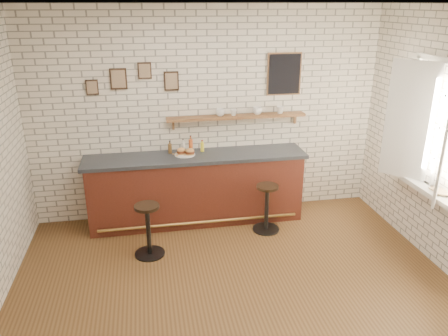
{
  "coord_description": "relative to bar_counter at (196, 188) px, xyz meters",
  "views": [
    {
      "loc": [
        -0.88,
        -4.03,
        3.01
      ],
      "look_at": [
        0.03,
        0.9,
        1.1
      ],
      "focal_mm": 35.0,
      "sensor_mm": 36.0,
      "label": 1
    }
  ],
  "objects": [
    {
      "name": "ground",
      "position": [
        0.22,
        -1.7,
        -0.51
      ],
      "size": [
        5.0,
        5.0,
        0.0
      ],
      "primitive_type": "plane",
      "color": "brown",
      "rests_on": "ground"
    },
    {
      "name": "bar_counter",
      "position": [
        0.0,
        0.0,
        0.0
      ],
      "size": [
        3.1,
        0.65,
        1.01
      ],
      "color": "#4F1F15",
      "rests_on": "ground"
    },
    {
      "name": "sandwich_plate",
      "position": [
        -0.15,
        0.03,
        0.51
      ],
      "size": [
        0.28,
        0.28,
        0.01
      ],
      "primitive_type": "cylinder",
      "color": "white",
      "rests_on": "bar_counter"
    },
    {
      "name": "ciabatta_sandwich",
      "position": [
        -0.14,
        0.03,
        0.56
      ],
      "size": [
        0.26,
        0.18,
        0.08
      ],
      "color": "tan",
      "rests_on": "sandwich_plate"
    },
    {
      "name": "potato_chips",
      "position": [
        -0.17,
        0.03,
        0.52
      ],
      "size": [
        0.26,
        0.18,
        0.0
      ],
      "color": "#F1B355",
      "rests_on": "sandwich_plate"
    },
    {
      "name": "bitters_bottle_brown",
      "position": [
        -0.34,
        0.15,
        0.58
      ],
      "size": [
        0.05,
        0.05,
        0.18
      ],
      "color": "brown",
      "rests_on": "bar_counter"
    },
    {
      "name": "bitters_bottle_white",
      "position": [
        -0.16,
        0.15,
        0.58
      ],
      "size": [
        0.05,
        0.05,
        0.2
      ],
      "color": "silver",
      "rests_on": "bar_counter"
    },
    {
      "name": "bitters_bottle_amber",
      "position": [
        -0.05,
        0.15,
        0.6
      ],
      "size": [
        0.06,
        0.06,
        0.24
      ],
      "color": "#AB471B",
      "rests_on": "bar_counter"
    },
    {
      "name": "condiment_bottle_yellow",
      "position": [
        0.11,
        0.15,
        0.57
      ],
      "size": [
        0.05,
        0.05,
        0.17
      ],
      "color": "yellow",
      "rests_on": "bar_counter"
    },
    {
      "name": "bar_stool_left",
      "position": [
        -0.71,
        -0.83,
        -0.14
      ],
      "size": [
        0.38,
        0.38,
        0.69
      ],
      "color": "black",
      "rests_on": "ground"
    },
    {
      "name": "bar_stool_right",
      "position": [
        0.92,
        -0.48,
        -0.14
      ],
      "size": [
        0.38,
        0.38,
        0.68
      ],
      "color": "black",
      "rests_on": "ground"
    },
    {
      "name": "wall_shelf",
      "position": [
        0.62,
        0.2,
        0.97
      ],
      "size": [
        2.0,
        0.18,
        0.18
      ],
      "color": "brown",
      "rests_on": "ground"
    },
    {
      "name": "shelf_cup_a",
      "position": [
        0.39,
        0.2,
        1.04
      ],
      "size": [
        0.17,
        0.17,
        0.1
      ],
      "primitive_type": "imported",
      "rotation": [
        0.0,
        0.0,
        0.47
      ],
      "color": "white",
      "rests_on": "wall_shelf"
    },
    {
      "name": "shelf_cup_b",
      "position": [
        0.58,
        0.2,
        1.04
      ],
      "size": [
        0.13,
        0.13,
        0.09
      ],
      "primitive_type": "imported",
      "rotation": [
        0.0,
        0.0,
        0.69
      ],
      "color": "white",
      "rests_on": "wall_shelf"
    },
    {
      "name": "shelf_cup_c",
      "position": [
        0.93,
        0.2,
        1.05
      ],
      "size": [
        0.15,
        0.15,
        0.11
      ],
      "primitive_type": "imported",
      "rotation": [
        0.0,
        0.0,
        1.42
      ],
      "color": "white",
      "rests_on": "wall_shelf"
    },
    {
      "name": "shelf_cup_d",
      "position": [
        1.27,
        0.2,
        1.05
      ],
      "size": [
        0.12,
        0.12,
        0.1
      ],
      "primitive_type": "imported",
      "rotation": [
        0.0,
        0.0,
        0.1
      ],
      "color": "white",
      "rests_on": "wall_shelf"
    },
    {
      "name": "back_wall_decor",
      "position": [
        0.45,
        0.28,
        1.54
      ],
      "size": [
        2.96,
        0.02,
        0.56
      ],
      "color": "black",
      "rests_on": "ground"
    },
    {
      "name": "window_sill",
      "position": [
        2.62,
        -1.4,
        0.39
      ],
      "size": [
        0.2,
        1.35,
        0.06
      ],
      "color": "white",
      "rests_on": "ground"
    },
    {
      "name": "casement_window",
      "position": [
        2.58,
        -1.4,
        1.14
      ],
      "size": [
        0.4,
        1.3,
        1.56
      ],
      "color": "white",
      "rests_on": "ground"
    },
    {
      "name": "book_lower",
      "position": [
        2.6,
        -1.59,
        0.43
      ],
      "size": [
        0.16,
        0.21,
        0.02
      ],
      "primitive_type": "imported",
      "rotation": [
        0.0,
        0.0,
        0.05
      ],
      "color": "tan",
      "rests_on": "window_sill"
    },
    {
      "name": "book_upper",
      "position": [
        2.6,
        -1.6,
        0.45
      ],
      "size": [
        0.24,
        0.25,
        0.02
      ],
      "primitive_type": "imported",
      "rotation": [
        0.0,
        0.0,
        -0.64
      ],
      "color": "tan",
      "rests_on": "book_lower"
    }
  ]
}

